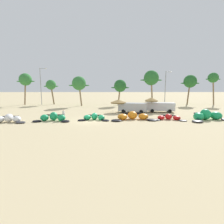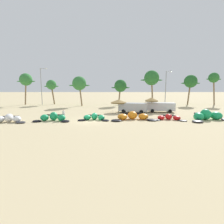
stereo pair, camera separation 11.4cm
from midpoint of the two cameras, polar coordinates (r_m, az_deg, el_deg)
ground_plane at (r=25.68m, az=-7.18°, el=-2.86°), size 260.00×260.00×0.00m
kite_far_left at (r=28.35m, az=-30.50°, el=-1.99°), size 5.47×2.83×1.15m
kite_left at (r=26.83m, az=-18.47°, el=-1.71°), size 5.56×2.54×1.24m
kite_left_of_center at (r=26.25m, az=-5.65°, el=-1.73°), size 4.89×2.38×1.02m
kite_center at (r=26.63m, az=6.91°, el=-1.44°), size 7.15×3.44×1.21m
kite_right_of_center at (r=27.61m, az=18.06°, el=-1.74°), size 5.08×2.73×0.84m
kite_right at (r=29.58m, az=28.66°, el=-1.15°), size 6.96×4.17×1.59m
beach_umbrella_near_van at (r=33.67m, az=2.21°, el=3.45°), size 3.05×3.05×2.46m
beach_umbrella_middle at (r=34.38m, az=12.77°, el=3.98°), size 2.49×2.49×2.85m
parked_van at (r=35.20m, az=15.38°, el=1.73°), size 5.45×2.71×1.84m
parked_car_second at (r=33.58m, az=6.69°, el=1.66°), size 5.62×3.13×1.84m
person_near_kites at (r=26.67m, az=-15.29°, el=-0.88°), size 0.36×0.24×1.62m
palm_leftmost at (r=53.00m, az=-26.09°, el=9.35°), size 4.90×3.27×8.41m
palm_left at (r=51.65m, az=-19.01°, el=8.22°), size 4.03×2.68×6.72m
palm_left_of_gap at (r=45.66m, az=-10.49°, el=9.06°), size 5.26×3.51×7.47m
palm_center_left at (r=46.47m, az=2.83°, el=8.41°), size 4.82×3.21×6.71m
palm_center_right at (r=45.26m, az=12.80°, el=10.66°), size 5.49×3.66×8.87m
palm_right_of_gap at (r=52.55m, az=24.19°, el=8.99°), size 5.16×3.44×8.02m
palm_right at (r=54.81m, az=30.17°, el=9.43°), size 4.03×2.69×8.60m
lamppost_west at (r=51.82m, az=-21.77°, el=8.31°), size 2.01×0.24×9.82m
lamppost_west_center at (r=46.79m, az=17.22°, el=7.82°), size 1.55×0.24×8.68m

